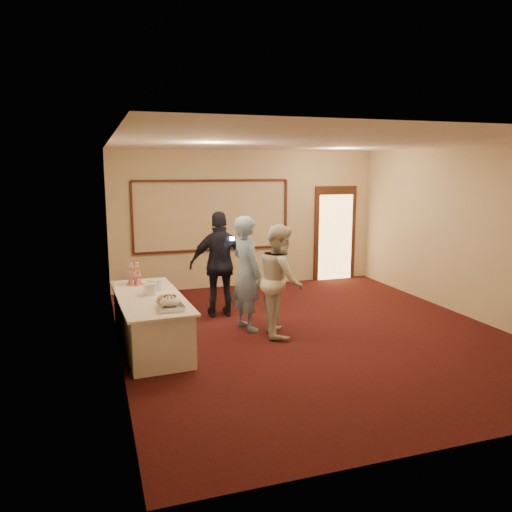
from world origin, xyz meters
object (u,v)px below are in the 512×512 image
Objects in this scene: plate_stack_a at (150,289)px; woman at (280,280)px; cupcake_stand at (135,276)px; man at (247,273)px; guest at (221,264)px; tart at (167,299)px; pavlova_tray at (170,303)px; plate_stack_b at (154,285)px; buffet_table at (151,321)px.

woman reaches higher than plate_stack_a.
cupcake_stand is 1.80m from man.
guest is at bearing 38.90° from woman.
guest is (1.17, 1.54, 0.14)m from tart.
pavlova_tray is 2.22× the size of plate_stack_b.
plate_stack_a is at bearing 101.53° from pavlova_tray.
buffet_table is 0.97m from cupcake_stand.
buffet_table is 1.71m from man.
guest reaches higher than buffet_table.
pavlova_tray is 2.28m from guest.
tart is at bearing -81.52° from plate_stack_b.
cupcake_stand is at bearing 115.54° from plate_stack_b.
tart is (0.18, -0.41, -0.06)m from plate_stack_a.
cupcake_stand is 1.56m from guest.
man is at bearing 37.53° from pavlova_tray.
tart is (0.02, 0.41, -0.04)m from pavlova_tray.
plate_stack_a is at bearing -77.80° from cupcake_stand.
cupcake_stand is at bearing 106.56° from tart.
buffet_table is at bearing 119.65° from tart.
man is (1.48, 0.03, 0.08)m from plate_stack_b.
pavlova_tray is 0.84m from plate_stack_a.
cupcake_stand is 0.58m from plate_stack_b.
woman is (0.44, -0.39, -0.06)m from man.
guest is at bearing 40.57° from buffet_table.
pavlova_tray is at bearing -78.15° from cupcake_stand.
plate_stack_b is at bearing 94.34° from pavlova_tray.
tart is 1.94m from guest.
plate_stack_b is (0.11, 0.28, 0.47)m from buffet_table.
buffet_table is 6.17× the size of cupcake_stand.
woman reaches higher than cupcake_stand.
plate_stack_b reaches higher than pavlova_tray.
woman is (2.02, -0.08, 0.49)m from buffet_table.
woman reaches higher than pavlova_tray.
tart is at bearing 87.80° from pavlova_tray.
guest is at bearing 0.03° from man.
woman is (1.83, 0.69, 0.04)m from pavlova_tray.
cupcake_stand is 1.28× the size of tart.
pavlova_tray is 0.27× the size of woman.
man is 1.06× the size of woman.
plate_stack_b is 1.55m from guest.
pavlova_tray reaches higher than tart.
buffet_table is at bearing 103.74° from pavlova_tray.
guest is (1.38, 1.18, 0.55)m from buffet_table.
man is at bearing 0.98° from plate_stack_b.
plate_stack_b is at bearing -64.46° from cupcake_stand.
buffet_table is at bearing 87.36° from man.
buffet_table is at bearing -79.97° from cupcake_stand.
plate_stack_b is at bearing 98.48° from tart.
plate_stack_a is (0.16, -0.75, -0.05)m from cupcake_stand.
cupcake_stand is (-0.14, 0.81, 0.52)m from buffet_table.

